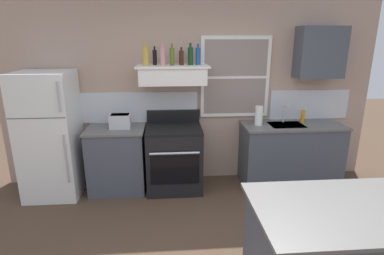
{
  "coord_description": "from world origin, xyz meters",
  "views": [
    {
      "loc": [
        -0.32,
        -2.2,
        2.11
      ],
      "look_at": [
        -0.05,
        1.2,
        1.1
      ],
      "focal_mm": 28.8,
      "sensor_mm": 36.0,
      "label": 1
    }
  ],
  "objects_px": {
    "refrigerator": "(50,135)",
    "bottle_balsamic_dark": "(155,57)",
    "bottle_rose_pink": "(163,56)",
    "bottle_blue_liqueur": "(198,56)",
    "toaster": "(120,121)",
    "bottle_dark_green_wine": "(190,56)",
    "stove_range": "(174,158)",
    "bottle_olive_oil_square": "(172,56)",
    "bottle_champagne_gold_foil": "(146,56)",
    "paper_towel_roll": "(259,116)",
    "dish_soap_bottle": "(303,116)",
    "bottle_brown_stout": "(181,58)"
  },
  "relations": [
    {
      "from": "bottle_rose_pink",
      "to": "dish_soap_bottle",
      "type": "height_order",
      "value": "bottle_rose_pink"
    },
    {
      "from": "bottle_olive_oil_square",
      "to": "bottle_brown_stout",
      "type": "relative_size",
      "value": 1.21
    },
    {
      "from": "stove_range",
      "to": "bottle_rose_pink",
      "type": "relative_size",
      "value": 3.68
    },
    {
      "from": "bottle_olive_oil_square",
      "to": "bottle_dark_green_wine",
      "type": "height_order",
      "value": "bottle_dark_green_wine"
    },
    {
      "from": "toaster",
      "to": "bottle_dark_green_wine",
      "type": "height_order",
      "value": "bottle_dark_green_wine"
    },
    {
      "from": "bottle_olive_oil_square",
      "to": "bottle_rose_pink",
      "type": "bearing_deg",
      "value": -170.53
    },
    {
      "from": "bottle_blue_liqueur",
      "to": "paper_towel_roll",
      "type": "bearing_deg",
      "value": -7.38
    },
    {
      "from": "bottle_champagne_gold_foil",
      "to": "stove_range",
      "type": "bearing_deg",
      "value": -6.88
    },
    {
      "from": "bottle_balsamic_dark",
      "to": "bottle_rose_pink",
      "type": "xyz_separation_m",
      "value": [
        0.11,
        -0.1,
        0.02
      ]
    },
    {
      "from": "bottle_balsamic_dark",
      "to": "dish_soap_bottle",
      "type": "distance_m",
      "value": 2.28
    },
    {
      "from": "toaster",
      "to": "stove_range",
      "type": "distance_m",
      "value": 0.91
    },
    {
      "from": "bottle_rose_pink",
      "to": "paper_towel_roll",
      "type": "xyz_separation_m",
      "value": [
        1.32,
        -0.01,
        -0.82
      ]
    },
    {
      "from": "toaster",
      "to": "bottle_balsamic_dark",
      "type": "bearing_deg",
      "value": 13.02
    },
    {
      "from": "bottle_champagne_gold_foil",
      "to": "bottle_olive_oil_square",
      "type": "distance_m",
      "value": 0.34
    },
    {
      "from": "refrigerator",
      "to": "bottle_balsamic_dark",
      "type": "relative_size",
      "value": 6.91
    },
    {
      "from": "refrigerator",
      "to": "toaster",
      "type": "xyz_separation_m",
      "value": [
        0.92,
        0.06,
        0.16
      ]
    },
    {
      "from": "toaster",
      "to": "bottle_rose_pink",
      "type": "relative_size",
      "value": 1.0
    },
    {
      "from": "bottle_olive_oil_square",
      "to": "bottle_blue_liqueur",
      "type": "height_order",
      "value": "bottle_olive_oil_square"
    },
    {
      "from": "bottle_brown_stout",
      "to": "bottle_blue_liqueur",
      "type": "xyz_separation_m",
      "value": [
        0.22,
        0.02,
        0.02
      ]
    },
    {
      "from": "bottle_champagne_gold_foil",
      "to": "bottle_olive_oil_square",
      "type": "bearing_deg",
      "value": 4.81
    },
    {
      "from": "bottle_rose_pink",
      "to": "paper_towel_roll",
      "type": "height_order",
      "value": "bottle_rose_pink"
    },
    {
      "from": "refrigerator",
      "to": "bottle_blue_liqueur",
      "type": "height_order",
      "value": "bottle_blue_liqueur"
    },
    {
      "from": "bottle_rose_pink",
      "to": "bottle_blue_liqueur",
      "type": "xyz_separation_m",
      "value": [
        0.47,
        0.1,
        -0.01
      ]
    },
    {
      "from": "dish_soap_bottle",
      "to": "refrigerator",
      "type": "bearing_deg",
      "value": -177.4
    },
    {
      "from": "stove_range",
      "to": "bottle_olive_oil_square",
      "type": "bearing_deg",
      "value": 93.95
    },
    {
      "from": "bottle_balsamic_dark",
      "to": "bottle_dark_green_wine",
      "type": "distance_m",
      "value": 0.48
    },
    {
      "from": "refrigerator",
      "to": "paper_towel_roll",
      "type": "distance_m",
      "value": 2.85
    },
    {
      "from": "bottle_champagne_gold_foil",
      "to": "bottle_blue_liqueur",
      "type": "distance_m",
      "value": 0.7
    },
    {
      "from": "bottle_balsamic_dark",
      "to": "dish_soap_bottle",
      "type": "height_order",
      "value": "bottle_balsamic_dark"
    },
    {
      "from": "bottle_balsamic_dark",
      "to": "stove_range",
      "type": "bearing_deg",
      "value": -33.25
    },
    {
      "from": "refrigerator",
      "to": "bottle_olive_oil_square",
      "type": "height_order",
      "value": "bottle_olive_oil_square"
    },
    {
      "from": "bottle_champagne_gold_foil",
      "to": "bottle_brown_stout",
      "type": "distance_m",
      "value": 0.48
    },
    {
      "from": "bottle_balsamic_dark",
      "to": "bottle_brown_stout",
      "type": "height_order",
      "value": "bottle_balsamic_dark"
    },
    {
      "from": "refrigerator",
      "to": "stove_range",
      "type": "bearing_deg",
      "value": 0.8
    },
    {
      "from": "stove_range",
      "to": "bottle_brown_stout",
      "type": "distance_m",
      "value": 1.39
    },
    {
      "from": "stove_range",
      "to": "dish_soap_bottle",
      "type": "xyz_separation_m",
      "value": [
        1.88,
        0.14,
        0.54
      ]
    },
    {
      "from": "bottle_brown_stout",
      "to": "bottle_blue_liqueur",
      "type": "bearing_deg",
      "value": 4.56
    },
    {
      "from": "paper_towel_roll",
      "to": "dish_soap_bottle",
      "type": "relative_size",
      "value": 1.5
    },
    {
      "from": "bottle_balsamic_dark",
      "to": "bottle_blue_liqueur",
      "type": "distance_m",
      "value": 0.58
    },
    {
      "from": "bottle_rose_pink",
      "to": "stove_range",
      "type": "bearing_deg",
      "value": -21.58
    },
    {
      "from": "bottle_dark_green_wine",
      "to": "bottle_champagne_gold_foil",
      "type": "bearing_deg",
      "value": -171.26
    },
    {
      "from": "bottle_brown_stout",
      "to": "bottle_blue_liqueur",
      "type": "relative_size",
      "value": 0.84
    },
    {
      "from": "refrigerator",
      "to": "bottle_blue_liqueur",
      "type": "bearing_deg",
      "value": 4.9
    },
    {
      "from": "refrigerator",
      "to": "paper_towel_roll",
      "type": "bearing_deg",
      "value": 1.21
    },
    {
      "from": "toaster",
      "to": "bottle_balsamic_dark",
      "type": "xyz_separation_m",
      "value": [
        0.49,
        0.11,
        0.84
      ]
    },
    {
      "from": "stove_range",
      "to": "bottle_champagne_gold_foil",
      "type": "height_order",
      "value": "bottle_champagne_gold_foil"
    },
    {
      "from": "refrigerator",
      "to": "paper_towel_roll",
      "type": "height_order",
      "value": "refrigerator"
    },
    {
      "from": "bottle_brown_stout",
      "to": "stove_range",
      "type": "bearing_deg",
      "value": -132.53
    },
    {
      "from": "bottle_balsamic_dark",
      "to": "bottle_rose_pink",
      "type": "relative_size",
      "value": 0.83
    },
    {
      "from": "bottle_champagne_gold_foil",
      "to": "bottle_balsamic_dark",
      "type": "distance_m",
      "value": 0.16
    }
  ]
}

